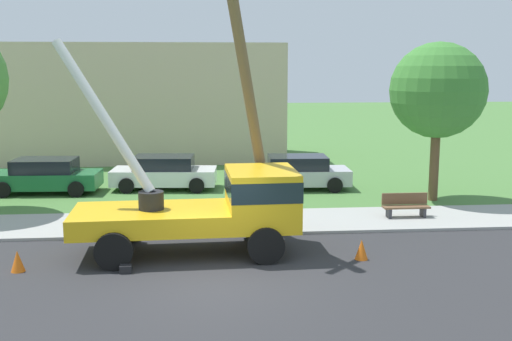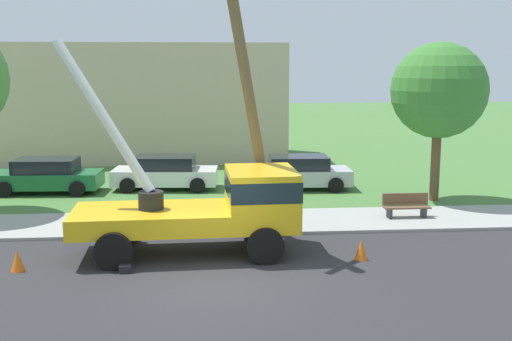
{
  "view_description": "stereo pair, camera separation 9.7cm",
  "coord_description": "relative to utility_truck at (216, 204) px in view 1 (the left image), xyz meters",
  "views": [
    {
      "loc": [
        -0.4,
        -14.19,
        5.23
      ],
      "look_at": [
        1.18,
        3.64,
        2.15
      ],
      "focal_mm": 43.01,
      "sensor_mm": 36.0,
      "label": 1
    },
    {
      "loc": [
        -0.3,
        -14.2,
        5.23
      ],
      "look_at": [
        1.18,
        3.64,
        2.15
      ],
      "focal_mm": 43.01,
      "sensor_mm": 36.0,
      "label": 2
    }
  ],
  "objects": [
    {
      "name": "ground_plane",
      "position": [
        0.05,
        9.39,
        -1.41
      ],
      "size": [
        120.0,
        120.0,
        0.0
      ],
      "primitive_type": "plane",
      "color": "#477538"
    },
    {
      "name": "road_asphalt",
      "position": [
        0.05,
        -2.61,
        -1.4
      ],
      "size": [
        80.0,
        8.32,
        0.01
      ],
      "primitive_type": "cube",
      "color": "#2B2B2D",
      "rests_on": "ground"
    },
    {
      "name": "sidewalk_strip",
      "position": [
        0.05,
        3.11,
        -1.36
      ],
      "size": [
        80.0,
        3.11,
        0.1
      ],
      "primitive_type": "cube",
      "color": "#9E9E99",
      "rests_on": "ground"
    },
    {
      "name": "utility_truck",
      "position": [
        0.0,
        0.0,
        0.0
      ],
      "size": [
        6.85,
        3.21,
        5.98
      ],
      "color": "gold",
      "rests_on": "ground"
    },
    {
      "name": "leaning_utility_pole",
      "position": [
        1.01,
        1.13,
        3.06
      ],
      "size": [
        2.23,
        2.77,
        8.71
      ],
      "color": "brown",
      "rests_on": "ground"
    },
    {
      "name": "traffic_cone_ahead",
      "position": [
        3.94,
        -1.03,
        -1.13
      ],
      "size": [
        0.36,
        0.36,
        0.56
      ],
      "primitive_type": "cone",
      "color": "orange",
      "rests_on": "ground"
    },
    {
      "name": "traffic_cone_behind",
      "position": [
        -5.12,
        -1.24,
        -1.13
      ],
      "size": [
        0.36,
        0.36,
        0.56
      ],
      "primitive_type": "cone",
      "color": "orange",
      "rests_on": "ground"
    },
    {
      "name": "traffic_cone_curbside",
      "position": [
        1.14,
        1.04,
        -1.13
      ],
      "size": [
        0.36,
        0.36,
        0.56
      ],
      "primitive_type": "cone",
      "color": "orange",
      "rests_on": "ground"
    },
    {
      "name": "parked_sedan_green",
      "position": [
        -6.85,
        8.85,
        -0.7
      ],
      "size": [
        4.47,
        2.15,
        1.42
      ],
      "color": "#1E6638",
      "rests_on": "ground"
    },
    {
      "name": "parked_sedan_white",
      "position": [
        -1.99,
        9.23,
        -0.7
      ],
      "size": [
        4.53,
        2.24,
        1.42
      ],
      "color": "silver",
      "rests_on": "ground"
    },
    {
      "name": "parked_sedan_silver",
      "position": [
        3.69,
        8.75,
        -0.7
      ],
      "size": [
        4.46,
        2.11,
        1.42
      ],
      "color": "#B7B7BF",
      "rests_on": "ground"
    },
    {
      "name": "park_bench",
      "position": [
        6.57,
        3.17,
        -0.95
      ],
      "size": [
        1.6,
        0.45,
        0.9
      ],
      "color": "brown",
      "rests_on": "ground"
    },
    {
      "name": "roadside_tree_far",
      "position": [
        8.66,
        6.07,
        2.86
      ],
      "size": [
        3.67,
        3.67,
        6.13
      ],
      "color": "brown",
      "rests_on": "ground"
    },
    {
      "name": "lowrise_building_backdrop",
      "position": [
        -4.84,
        18.38,
        1.79
      ],
      "size": [
        18.0,
        6.0,
        6.4
      ],
      "primitive_type": "cube",
      "color": "#C6B293",
      "rests_on": "ground"
    }
  ]
}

